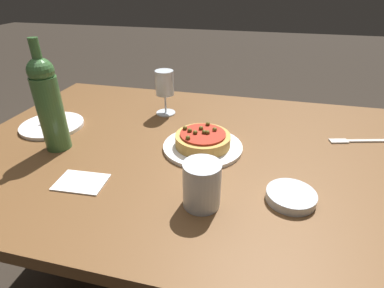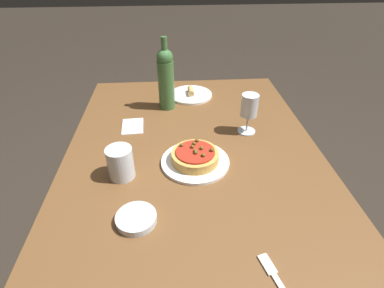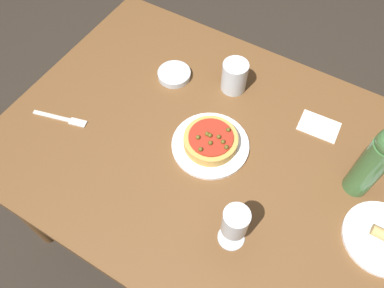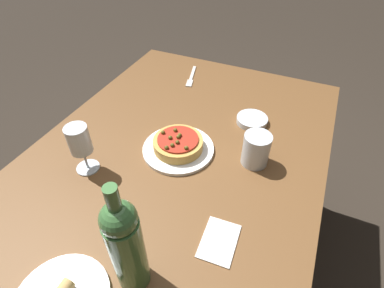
{
  "view_description": "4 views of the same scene",
  "coord_description": "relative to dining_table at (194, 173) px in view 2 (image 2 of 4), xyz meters",
  "views": [
    {
      "loc": [
        0.2,
        -0.78,
        1.19
      ],
      "look_at": [
        0.01,
        -0.03,
        0.75
      ],
      "focal_mm": 28.0,
      "sensor_mm": 36.0,
      "label": 1
    },
    {
      "loc": [
        0.88,
        -0.07,
        1.4
      ],
      "look_at": [
        0.02,
        -0.01,
        0.8
      ],
      "focal_mm": 28.0,
      "sensor_mm": 36.0,
      "label": 2
    },
    {
      "loc": [
        -0.23,
        0.57,
        1.73
      ],
      "look_at": [
        0.07,
        0.06,
        0.79
      ],
      "focal_mm": 35.0,
      "sensor_mm": 36.0,
      "label": 3
    },
    {
      "loc": [
        -0.63,
        -0.35,
        1.43
      ],
      "look_at": [
        0.04,
        -0.05,
        0.78
      ],
      "focal_mm": 28.0,
      "sensor_mm": 36.0,
      "label": 4
    }
  ],
  "objects": [
    {
      "name": "paper_napkin",
      "position": [
        -0.23,
        -0.25,
        0.08
      ],
      "size": [
        0.13,
        0.1,
        0.0
      ],
      "color": "white",
      "rests_on": "dining_table"
    },
    {
      "name": "side_plate",
      "position": [
        -0.51,
        0.02,
        0.09
      ],
      "size": [
        0.21,
        0.21,
        0.04
      ],
      "color": "white",
      "rests_on": "dining_table"
    },
    {
      "name": "side_bowl",
      "position": [
        0.29,
        -0.19,
        0.09
      ],
      "size": [
        0.12,
        0.12,
        0.02
      ],
      "color": "silver",
      "rests_on": "dining_table"
    },
    {
      "name": "wine_glass",
      "position": [
        -0.15,
        0.23,
        0.2
      ],
      "size": [
        0.07,
        0.07,
        0.17
      ],
      "color": "silver",
      "rests_on": "dining_table"
    },
    {
      "name": "water_cup",
      "position": [
        0.09,
        -0.25,
        0.14
      ],
      "size": [
        0.09,
        0.09,
        0.11
      ],
      "color": "silver",
      "rests_on": "dining_table"
    },
    {
      "name": "dinner_plate",
      "position": [
        0.04,
        -0.0,
        0.09
      ],
      "size": [
        0.24,
        0.24,
        0.01
      ],
      "color": "white",
      "rests_on": "dining_table"
    },
    {
      "name": "pizza",
      "position": [
        0.04,
        0.0,
        0.11
      ],
      "size": [
        0.17,
        0.17,
        0.05
      ],
      "color": "gold",
      "rests_on": "dinner_plate"
    },
    {
      "name": "wine_bottle",
      "position": [
        -0.39,
        -0.1,
        0.23
      ],
      "size": [
        0.07,
        0.07,
        0.33
      ],
      "color": "#3D6B38",
      "rests_on": "dining_table"
    },
    {
      "name": "fork",
      "position": [
        0.51,
        0.16,
        0.08
      ],
      "size": [
        0.19,
        0.07,
        0.0
      ],
      "rotation": [
        0.0,
        0.0,
        -2.88
      ],
      "color": "beige",
      "rests_on": "dining_table"
    },
    {
      "name": "ground_plane",
      "position": [
        0.0,
        0.0,
        -0.64
      ],
      "size": [
        14.0,
        14.0,
        0.0
      ],
      "primitive_type": "plane",
      "color": "#2D261E"
    },
    {
      "name": "dining_table",
      "position": [
        0.0,
        0.0,
        0.0
      ],
      "size": [
        1.4,
        0.96,
        0.73
      ],
      "color": "brown",
      "rests_on": "ground_plane"
    }
  ]
}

